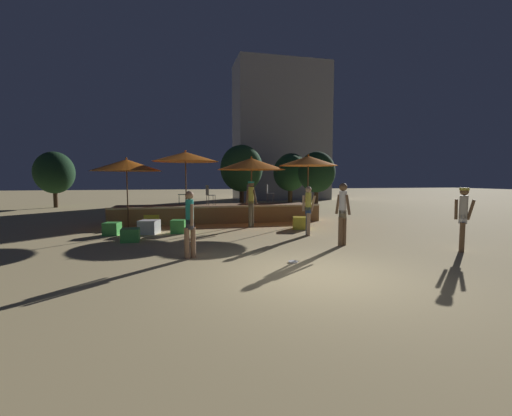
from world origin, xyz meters
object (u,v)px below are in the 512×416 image
object	(u,v)px
bistro_chair_2	(269,191)
bistro_chair_3	(250,192)
background_tree_0	(54,173)
background_tree_2	(317,172)
cube_seat_0	(300,223)
background_tree_3	(291,171)
patio_umbrella_2	(126,165)
patio_umbrella_1	(185,157)
background_tree_4	(242,168)
patio_umbrella_0	(251,164)
bistro_chair_1	(184,192)
cube_seat_3	(149,227)
cube_seat_5	(112,229)
background_tree_1	(290,173)
cube_seat_2	(178,227)
cube_seat_1	(153,220)
person_3	(251,200)
cube_seat_4	(130,235)
person_2	(343,211)
person_1	(190,222)
frisbee_disc	(293,262)
bistro_chair_0	(209,193)
person_4	(463,215)
person_0	(308,209)
patio_umbrella_3	(308,161)

from	to	relation	value
bistro_chair_2	bistro_chair_3	world-z (taller)	same
background_tree_0	background_tree_2	bearing A→B (deg)	-14.15
cube_seat_0	background_tree_3	size ratio (longest dim) A/B	0.18
patio_umbrella_2	cube_seat_0	world-z (taller)	patio_umbrella_2
patio_umbrella_1	background_tree_4	bearing A→B (deg)	61.97
patio_umbrella_0	bistro_chair_1	distance (m)	3.62
patio_umbrella_0	bistro_chair_2	xyz separation A→B (m)	(1.40, 2.24, -1.28)
cube_seat_3	patio_umbrella_1	bearing A→B (deg)	52.19
cube_seat_5	background_tree_1	xyz separation A→B (m)	(10.83, 12.33, 2.22)
cube_seat_2	cube_seat_1	bearing A→B (deg)	113.10
patio_umbrella_2	background_tree_3	bearing A→B (deg)	45.67
cube_seat_1	person_3	xyz separation A→B (m)	(3.96, -1.51, 0.86)
cube_seat_4	background_tree_1	world-z (taller)	background_tree_1
person_2	person_3	world-z (taller)	person_3
cube_seat_5	patio_umbrella_2	bearing A→B (deg)	81.46
person_2	background_tree_0	world-z (taller)	background_tree_0
person_1	bistro_chair_3	bearing A→B (deg)	-128.26
patio_umbrella_1	background_tree_4	xyz separation A→B (m)	(3.72, 6.99, -0.25)
frisbee_disc	background_tree_1	xyz separation A→B (m)	(5.95, 17.58, 2.42)
bistro_chair_0	bistro_chair_1	bearing A→B (deg)	35.85
patio_umbrella_0	cube_seat_3	bearing A→B (deg)	-157.73
frisbee_disc	cube_seat_2	bearing A→B (deg)	116.73
patio_umbrella_1	cube_seat_0	xyz separation A→B (m)	(4.34, -1.95, -2.65)
person_4	patio_umbrella_2	bearing A→B (deg)	96.34
person_0	frisbee_disc	xyz separation A→B (m)	(-1.82, -3.58, -0.91)
bistro_chair_2	background_tree_3	size ratio (longest dim) A/B	0.22
cube_seat_0	background_tree_0	world-z (taller)	background_tree_0
patio_umbrella_0	person_0	world-z (taller)	patio_umbrella_0
bistro_chair_2	bistro_chair_3	distance (m)	0.94
cube_seat_1	person_2	distance (m)	8.30
person_0	background_tree_4	bearing A→B (deg)	-165.70
background_tree_2	person_3	bearing A→B (deg)	-127.93
patio_umbrella_3	person_1	distance (m)	8.09
person_3	cube_seat_0	bearing A→B (deg)	104.23
cube_seat_0	cube_seat_4	size ratio (longest dim) A/B	1.28
cube_seat_0	bistro_chair_0	xyz separation A→B (m)	(-3.31, 2.79, 1.10)
cube_seat_0	background_tree_1	bearing A→B (deg)	72.86
cube_seat_1	background_tree_0	world-z (taller)	background_tree_0
bistro_chair_3	background_tree_4	distance (m)	4.89
person_2	person_3	bearing A→B (deg)	85.28
cube_seat_3	bistro_chair_0	bearing A→B (deg)	47.32
frisbee_disc	cube_seat_3	bearing A→B (deg)	124.45
person_3	patio_umbrella_3	bearing A→B (deg)	145.89
patio_umbrella_1	background_tree_1	size ratio (longest dim) A/B	0.82
person_0	person_3	xyz separation A→B (m)	(-1.48, 2.48, 0.17)
cube_seat_3	patio_umbrella_2	bearing A→B (deg)	116.31
cube_seat_0	cube_seat_2	bearing A→B (deg)	179.65
patio_umbrella_3	person_3	xyz separation A→B (m)	(-2.73, -0.66, -1.67)
cube_seat_3	bistro_chair_1	bearing A→B (deg)	69.33
cube_seat_1	background_tree_4	bearing A→B (deg)	51.75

